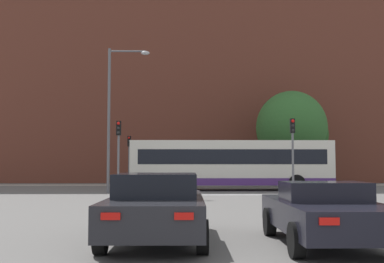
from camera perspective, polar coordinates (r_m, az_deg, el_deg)
The scene contains 14 objects.
stop_line_strip at distance 25.77m, azimuth 1.48°, elevation -7.51°, with size 7.55×0.30×0.01m, color silver.
far_pavement at distance 37.52m, azimuth 0.68°, elevation -6.36°, with size 68.39×2.50×0.01m, color #A09B91.
brick_civic_building at distance 47.88m, azimuth -3.17°, elevation 6.53°, with size 43.74×12.33×26.68m.
car_saloon_left at distance 10.44m, azimuth -4.17°, elevation -8.82°, with size 2.12×4.91×1.45m.
car_roadster_right at distance 10.32m, azimuth 15.58°, elevation -9.26°, with size 2.08×4.44×1.28m.
bus_crossing_lead at distance 30.29m, azimuth 4.62°, elevation -3.83°, with size 12.43×2.73×3.07m.
traffic_light_near_left at distance 26.72m, azimuth -8.71°, elevation -1.54°, with size 0.26×0.31×4.01m.
traffic_light_near_right at distance 26.95m, azimuth 11.85°, elevation -1.35°, with size 0.26×0.31×4.14m.
traffic_light_far_left at distance 37.12m, azimuth -7.47°, elevation -2.41°, with size 0.26×0.31×3.78m.
street_lamp_junction at distance 27.83m, azimuth -9.05°, elevation 3.11°, with size 2.39×0.36×8.28m.
pedestrian_waiting at distance 38.22m, azimuth -6.27°, elevation -4.83°, with size 0.46×0.40×1.68m.
pedestrian_walking_east at distance 36.97m, azimuth 5.26°, elevation -4.95°, with size 0.44×0.44×1.60m.
tree_by_building at distance 37.97m, azimuth 11.70°, elevation 0.42°, with size 5.46×5.46×7.29m.
tree_kerbside at distance 38.19m, azimuth 13.18°, elevation -0.41°, with size 3.66×3.66×5.81m.
Camera 1 is at (-1.13, -4.71, 1.66)m, focal length 45.00 mm.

